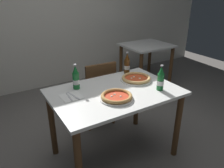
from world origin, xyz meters
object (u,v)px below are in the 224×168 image
object	(u,v)px
dining_table_main	(115,101)
pizza_marinara_far	(136,79)
beer_bottle_right	(76,79)
beer_bottle_left	(161,80)
dining_table_background	(146,53)
beer_bottle_center	(127,64)
napkin_with_cutlery	(71,96)
pizza_margherita_near	(117,97)
chair_behind_table	(98,90)

from	to	relation	value
dining_table_main	pizza_marinara_far	bearing A→B (deg)	16.84
beer_bottle_right	pizza_marinara_far	bearing A→B (deg)	-12.31
dining_table_main	beer_bottle_left	size ratio (longest dim) A/B	4.86
dining_table_main	dining_table_background	size ratio (longest dim) A/B	1.50
dining_table_main	beer_bottle_left	distance (m)	0.48
beer_bottle_center	beer_bottle_right	distance (m)	0.66
napkin_with_cutlery	dining_table_background	bearing A→B (deg)	32.83
pizza_margherita_near	chair_behind_table	bearing A→B (deg)	74.73
pizza_margherita_near	pizza_marinara_far	world-z (taller)	same
dining_table_background	chair_behind_table	bearing A→B (deg)	-152.75
beer_bottle_center	napkin_with_cutlery	xyz separation A→B (m)	(-0.76, -0.23, -0.10)
beer_bottle_left	beer_bottle_center	distance (m)	0.53
beer_bottle_center	napkin_with_cutlery	world-z (taller)	beer_bottle_center
dining_table_background	beer_bottle_right	xyz separation A→B (m)	(-1.75, -1.06, 0.26)
dining_table_background	beer_bottle_left	size ratio (longest dim) A/B	3.24
chair_behind_table	beer_bottle_right	world-z (taller)	beer_bottle_right
beer_bottle_right	napkin_with_cutlery	distance (m)	0.20
chair_behind_table	pizza_marinara_far	distance (m)	0.62
pizza_margherita_near	beer_bottle_right	xyz separation A→B (m)	(-0.21, 0.38, 0.08)
dining_table_main	chair_behind_table	world-z (taller)	chair_behind_table
dining_table_main	dining_table_background	xyz separation A→B (m)	(1.47, 1.30, -0.04)
dining_table_main	napkin_with_cutlery	xyz separation A→B (m)	(-0.40, 0.09, 0.12)
pizza_marinara_far	beer_bottle_left	xyz separation A→B (m)	(0.05, -0.30, 0.08)
beer_bottle_center	pizza_marinara_far	bearing A→B (deg)	-99.65
pizza_marinara_far	beer_bottle_right	size ratio (longest dim) A/B	1.33
pizza_marinara_far	beer_bottle_right	world-z (taller)	beer_bottle_right
pizza_margherita_near	dining_table_background	bearing A→B (deg)	43.19
pizza_margherita_near	beer_bottle_center	distance (m)	0.65
dining_table_main	dining_table_background	bearing A→B (deg)	41.49
chair_behind_table	beer_bottle_right	size ratio (longest dim) A/B	3.44
chair_behind_table	beer_bottle_left	world-z (taller)	beer_bottle_left
chair_behind_table	beer_bottle_center	xyz separation A→B (m)	(0.23, -0.28, 0.37)
napkin_with_cutlery	beer_bottle_left	bearing A→B (deg)	-20.93
pizza_margherita_near	beer_bottle_center	size ratio (longest dim) A/B	1.21
dining_table_main	pizza_marinara_far	xyz separation A→B (m)	(0.33, 0.10, 0.13)
dining_table_background	napkin_with_cutlery	world-z (taller)	napkin_with_cutlery
napkin_with_cutlery	beer_bottle_center	bearing A→B (deg)	16.93
dining_table_background	beer_bottle_right	size ratio (longest dim) A/B	3.24
dining_table_background	beer_bottle_left	world-z (taller)	beer_bottle_left
pizza_margherita_near	napkin_with_cutlery	world-z (taller)	pizza_margherita_near
dining_table_background	beer_bottle_center	xyz separation A→B (m)	(-1.10, -0.97, 0.26)
beer_bottle_left	beer_bottle_center	size ratio (longest dim) A/B	1.00
chair_behind_table	pizza_margherita_near	bearing A→B (deg)	78.07
chair_behind_table	pizza_marinara_far	size ratio (longest dim) A/B	2.59
dining_table_background	pizza_marinara_far	distance (m)	1.66
dining_table_main	chair_behind_table	distance (m)	0.64
dining_table_main	dining_table_background	world-z (taller)	same
beer_bottle_right	dining_table_background	bearing A→B (deg)	31.21
pizza_margherita_near	beer_bottle_center	bearing A→B (deg)	47.26
chair_behind_table	pizza_margherita_near	world-z (taller)	chair_behind_table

